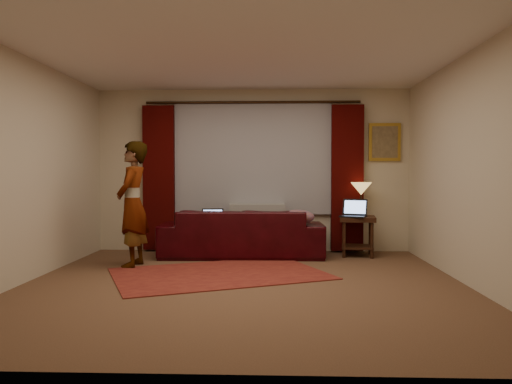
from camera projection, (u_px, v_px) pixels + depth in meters
floor at (243, 285)px, 5.59m from camera, size 5.00×5.00×0.01m
ceiling at (243, 51)px, 5.50m from camera, size 5.00×5.00×0.02m
wall_back at (253, 170)px, 8.04m from camera, size 5.00×0.02×2.60m
wall_front at (217, 165)px, 3.05m from camera, size 5.00×0.02×2.60m
wall_left at (23, 169)px, 5.64m from camera, size 0.02×5.00×2.60m
wall_right at (471, 169)px, 5.45m from camera, size 0.02×5.00×2.60m
sheer_curtain at (253, 158)px, 7.98m from camera, size 2.50×0.05×1.80m
drape_left at (159, 178)px, 7.99m from camera, size 0.50×0.14×2.30m
drape_right at (347, 178)px, 7.88m from camera, size 0.50×0.14×2.30m
curtain_rod at (252, 102)px, 7.89m from camera, size 0.04×0.04×3.40m
picture_frame at (385, 142)px, 7.92m from camera, size 0.50×0.04×0.60m
sofa at (242, 224)px, 7.54m from camera, size 2.46×1.11×0.98m
throw_blanket at (257, 190)px, 7.82m from camera, size 0.89×0.40×0.10m
clothing_pile at (297, 218)px, 7.36m from camera, size 0.52×0.41×0.21m
laptop_sofa at (213, 217)px, 7.31m from camera, size 0.38×0.40×0.23m
area_rug at (219, 274)px, 6.19m from camera, size 2.99×2.55×0.01m
end_table at (357, 236)px, 7.55m from camera, size 0.59×0.59×0.60m
tiffany_lamp at (361, 199)px, 7.65m from camera, size 0.38×0.38×0.51m
laptop_table at (353, 208)px, 7.41m from camera, size 0.49×0.50×0.27m
person at (133, 204)px, 6.67m from camera, size 0.51×0.51×1.68m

